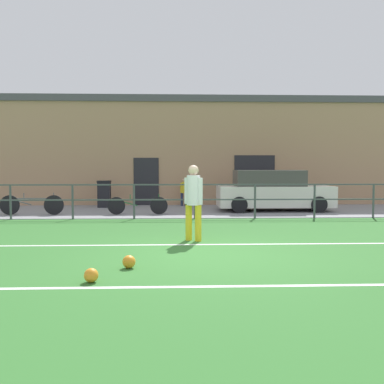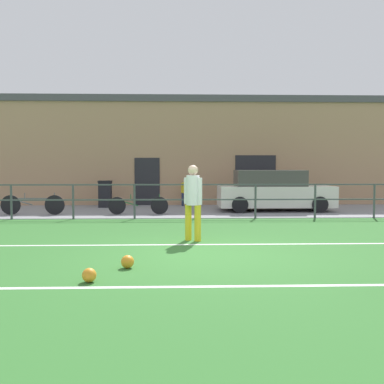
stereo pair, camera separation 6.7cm
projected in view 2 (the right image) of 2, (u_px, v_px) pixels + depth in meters
The scene contains 14 objects.
ground at pixel (208, 256), 8.70m from camera, with size 60.00×44.00×0.04m, color #33702D.
field_line_touchline at pixel (204, 244), 9.85m from camera, with size 36.00×0.11×0.00m, color white.
field_line_hash at pixel (219, 286), 6.42m from camera, with size 36.00×0.11×0.00m, color white.
pavement_strip at pixel (193, 211), 17.18m from camera, with size 48.00×5.00×0.02m, color gray.
perimeter_fence at pixel (195, 196), 14.64m from camera, with size 36.07×0.07×1.15m.
clubhouse_facade at pixel (190, 151), 20.72m from camera, with size 28.00×2.56×4.86m.
player_striker at pixel (193, 198), 10.31m from camera, with size 0.42×0.32×1.76m.
soccer_ball_match at pixel (89, 275), 6.65m from camera, with size 0.22×0.22×0.22m, color orange.
soccer_ball_spare at pixel (127, 262), 7.57m from camera, with size 0.22×0.22×0.22m, color orange.
spectator_child at pixel (185, 190), 19.11m from camera, with size 0.32×0.21×1.18m.
parked_car_red at pixel (274, 191), 17.13m from camera, with size 4.35×1.86×1.56m.
bicycle_parked_0 at pixel (33, 205), 15.67m from camera, with size 2.23×0.04×0.78m.
bicycle_parked_1 at pixel (138, 205), 15.79m from camera, with size 2.13×0.04×0.72m.
trash_bin_0 at pixel (105, 194), 18.49m from camera, with size 0.54×0.46×1.11m.
Camera 2 is at (-0.60, -8.59, 1.74)m, focal length 41.56 mm.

